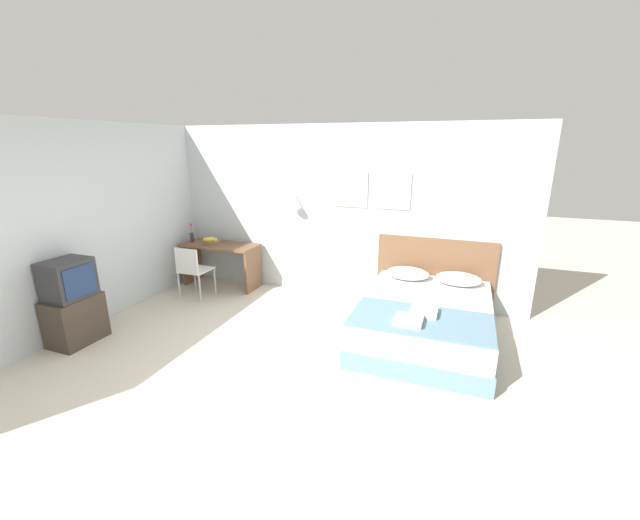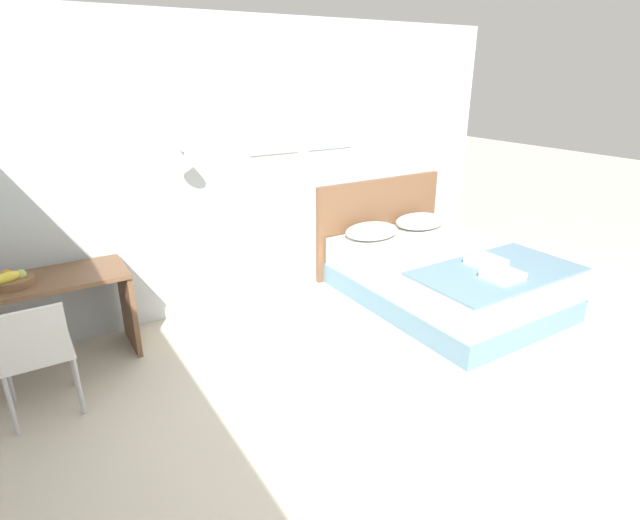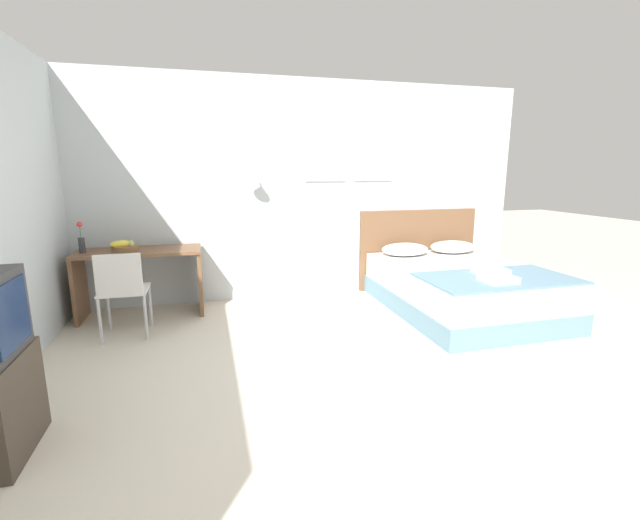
% 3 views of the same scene
% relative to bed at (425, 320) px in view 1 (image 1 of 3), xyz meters
% --- Properties ---
extents(ground_plane, '(24.00, 24.00, 0.00)m').
position_rel_bed_xyz_m(ground_plane, '(-1.65, -1.75, -0.25)').
color(ground_plane, beige).
extents(wall_back, '(5.97, 0.31, 2.65)m').
position_rel_bed_xyz_m(wall_back, '(-1.65, 1.13, 1.08)').
color(wall_back, silver).
rests_on(wall_back, ground_plane).
extents(wall_left, '(0.06, 5.85, 2.65)m').
position_rel_bed_xyz_m(wall_left, '(-4.26, -1.83, 1.07)').
color(wall_left, silver).
rests_on(wall_left, ground_plane).
extents(bed, '(1.55, 2.07, 0.51)m').
position_rel_bed_xyz_m(bed, '(0.00, 0.00, 0.00)').
color(bed, '#66899E').
rests_on(bed, ground_plane).
extents(headboard, '(1.67, 0.06, 1.06)m').
position_rel_bed_xyz_m(headboard, '(0.00, 1.07, 0.27)').
color(headboard, brown).
rests_on(headboard, ground_plane).
extents(pillow_left, '(0.61, 0.45, 0.15)m').
position_rel_bed_xyz_m(pillow_left, '(-0.34, 0.76, 0.34)').
color(pillow_left, white).
rests_on(pillow_left, bed).
extents(pillow_right, '(0.61, 0.45, 0.15)m').
position_rel_bed_xyz_m(pillow_right, '(0.34, 0.76, 0.34)').
color(pillow_right, white).
rests_on(pillow_right, bed).
extents(throw_blanket, '(1.50, 0.83, 0.02)m').
position_rel_bed_xyz_m(throw_blanket, '(0.00, -0.60, 0.27)').
color(throw_blanket, '#66899E').
rests_on(throw_blanket, bed).
extents(folded_towel_near_foot, '(0.28, 0.28, 0.06)m').
position_rel_bed_xyz_m(folded_towel_near_foot, '(0.02, -0.46, 0.31)').
color(folded_towel_near_foot, white).
rests_on(folded_towel_near_foot, throw_blanket).
extents(folded_towel_mid_bed, '(0.29, 0.27, 0.06)m').
position_rel_bed_xyz_m(folded_towel_mid_bed, '(-0.11, -0.75, 0.31)').
color(folded_towel_mid_bed, white).
rests_on(folded_towel_mid_bed, throw_blanket).
extents(desk, '(1.28, 0.54, 0.74)m').
position_rel_bed_xyz_m(desk, '(-3.48, 0.78, 0.27)').
color(desk, brown).
rests_on(desk, ground_plane).
extents(desk_chair, '(0.43, 0.43, 0.84)m').
position_rel_bed_xyz_m(desk_chair, '(-3.56, 0.11, 0.25)').
color(desk_chair, white).
rests_on(desk_chair, ground_plane).
extents(fruit_bowl, '(0.28, 0.27, 0.12)m').
position_rel_bed_xyz_m(fruit_bowl, '(-3.62, 0.75, 0.53)').
color(fruit_bowl, brown).
rests_on(fruit_bowl, desk).
extents(flower_vase, '(0.06, 0.06, 0.33)m').
position_rel_bed_xyz_m(flower_vase, '(-4.02, 0.75, 0.61)').
color(flower_vase, '#333338').
rests_on(flower_vase, desk).
extents(tv_stand, '(0.42, 0.59, 0.59)m').
position_rel_bed_xyz_m(tv_stand, '(-4.01, -1.57, 0.04)').
color(tv_stand, '#3D3328').
rests_on(tv_stand, ground_plane).
extents(television, '(0.41, 0.50, 0.47)m').
position_rel_bed_xyz_m(television, '(-4.00, -1.57, 0.56)').
color(television, '#2D2D30').
rests_on(television, tv_stand).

